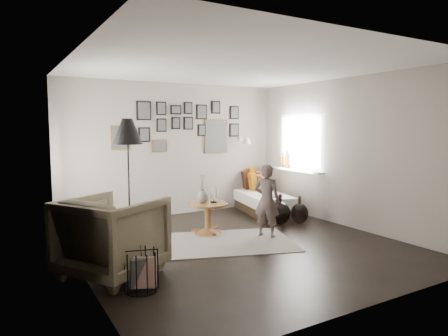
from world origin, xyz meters
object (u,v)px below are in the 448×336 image
vase (203,194)px  demijohn_small (299,213)px  daybed (258,198)px  pedestal_table (208,220)px  demijohn_large (280,213)px  armchair (112,236)px  magazine_basket (141,271)px  floor_lamp (128,136)px  child (267,201)px

vase → demijohn_small: vase is taller
daybed → demijohn_small: daybed is taller
demijohn_small → vase: bearing=172.9°
pedestal_table → demijohn_large: demijohn_large is taller
demijohn_small → demijohn_large: bearing=161.1°
armchair → magazine_basket: bearing=161.6°
floor_lamp → child: floor_lamp is taller
floor_lamp → pedestal_table: bearing=-3.5°
vase → floor_lamp: floor_lamp is taller
daybed → pedestal_table: bearing=-136.5°
floor_lamp → child: 2.35m
pedestal_table → armchair: bearing=-150.2°
armchair → demijohn_large: (3.24, 0.95, -0.26)m
demijohn_large → child: bearing=-142.3°
vase → armchair: (-1.74, -1.07, -0.19)m
floor_lamp → demijohn_large: floor_lamp is taller
vase → armchair: size_ratio=0.45×
demijohn_small → child: bearing=-158.3°
vase → demijohn_small: 1.92m
daybed → demijohn_small: 1.32m
armchair → magazine_basket: 0.68m
daybed → demijohn_large: (-0.35, -1.19, -0.06)m
magazine_basket → demijohn_large: demijohn_large is taller
demijohn_small → child: child is taller
armchair → child: size_ratio=0.88×
pedestal_table → armchair: (-1.82, -1.05, 0.23)m
armchair → floor_lamp: (0.55, 1.12, 1.14)m
pedestal_table → floor_lamp: 1.87m
armchair → floor_lamp: 1.69m
child → magazine_basket: bearing=81.3°
vase → demijohn_large: vase is taller
vase → daybed: 2.18m
magazine_basket → daybed: bearing=38.6°
vase → demijohn_large: size_ratio=0.85×
pedestal_table → demijohn_large: bearing=-3.7°
floor_lamp → magazine_basket: 2.26m
daybed → magazine_basket: 4.42m
armchair → magazine_basket: (0.15, -0.61, -0.25)m
child → pedestal_table: bearing=17.3°
demijohn_large → floor_lamp: bearing=176.4°
demijohn_small → magazine_basket: bearing=-157.3°
pedestal_table → demijohn_large: (1.42, -0.09, -0.02)m
armchair → child: child is taller
pedestal_table → floor_lamp: (-1.27, 0.08, 1.37)m
daybed → demijohn_small: size_ratio=3.74×
pedestal_table → child: 1.02m
magazine_basket → child: 2.64m
vase → floor_lamp: 1.53m
daybed → floor_lamp: size_ratio=1.01×
pedestal_table → daybed: (1.77, 1.10, 0.04)m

